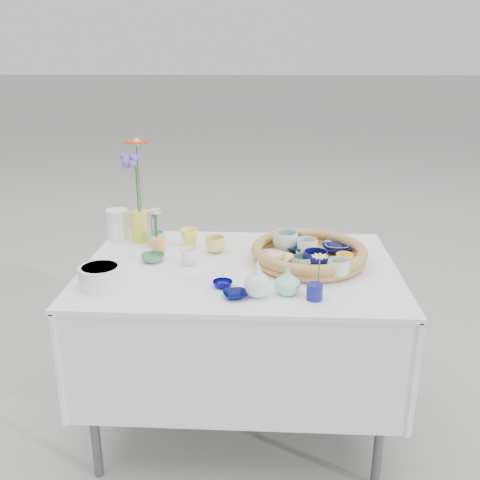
{
  "coord_description": "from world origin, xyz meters",
  "views": [
    {
      "loc": [
        0.1,
        -2.0,
        1.58
      ],
      "look_at": [
        0.0,
        0.02,
        0.87
      ],
      "focal_mm": 40.0,
      "sensor_mm": 36.0,
      "label": 1
    }
  ],
  "objects_px": {
    "tall_vase_yellow": "(139,226)",
    "bud_vase_seafoam": "(287,281)",
    "wicker_tray": "(309,254)",
    "display_table": "(240,423)"
  },
  "relations": [
    {
      "from": "tall_vase_yellow",
      "to": "bud_vase_seafoam",
      "type": "bearing_deg",
      "value": -39.08
    },
    {
      "from": "bud_vase_seafoam",
      "to": "tall_vase_yellow",
      "type": "bearing_deg",
      "value": 140.92
    },
    {
      "from": "wicker_tray",
      "to": "display_table",
      "type": "bearing_deg",
      "value": -169.88
    },
    {
      "from": "display_table",
      "to": "wicker_tray",
      "type": "height_order",
      "value": "wicker_tray"
    },
    {
      "from": "display_table",
      "to": "wicker_tray",
      "type": "relative_size",
      "value": 2.66
    },
    {
      "from": "wicker_tray",
      "to": "tall_vase_yellow",
      "type": "height_order",
      "value": "tall_vase_yellow"
    },
    {
      "from": "wicker_tray",
      "to": "bud_vase_seafoam",
      "type": "height_order",
      "value": "bud_vase_seafoam"
    },
    {
      "from": "display_table",
      "to": "tall_vase_yellow",
      "type": "bearing_deg",
      "value": 149.44
    },
    {
      "from": "wicker_tray",
      "to": "bud_vase_seafoam",
      "type": "relative_size",
      "value": 4.81
    },
    {
      "from": "display_table",
      "to": "tall_vase_yellow",
      "type": "relative_size",
      "value": 8.78
    }
  ]
}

